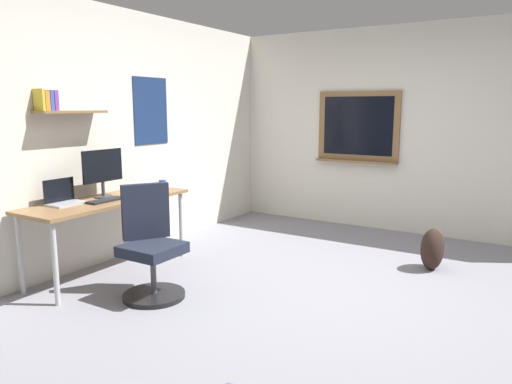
# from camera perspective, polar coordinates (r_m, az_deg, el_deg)

# --- Properties ---
(ground_plane) EXTENTS (5.20, 5.20, 0.00)m
(ground_plane) POSITION_cam_1_polar(r_m,az_deg,el_deg) (4.32, 9.61, -11.74)
(ground_plane) COLOR gray
(ground_plane) RESTS_ON ground
(wall_back) EXTENTS (5.00, 0.30, 2.60)m
(wall_back) POSITION_cam_1_polar(r_m,az_deg,el_deg) (5.42, -14.87, 6.65)
(wall_back) COLOR silver
(wall_back) RESTS_ON ground
(wall_right) EXTENTS (0.22, 5.00, 2.60)m
(wall_right) POSITION_cam_1_polar(r_m,az_deg,el_deg) (6.37, 18.14, 6.93)
(wall_right) COLOR silver
(wall_right) RESTS_ON ground
(desk) EXTENTS (1.66, 0.59, 0.73)m
(desk) POSITION_cam_1_polar(r_m,az_deg,el_deg) (4.78, -17.18, -1.63)
(desk) COLOR olive
(desk) RESTS_ON ground
(office_chair) EXTENTS (0.56, 0.57, 0.95)m
(office_chair) POSITION_cam_1_polar(r_m,az_deg,el_deg) (4.18, -12.40, -6.66)
(office_chair) COLOR black
(office_chair) RESTS_ON ground
(laptop) EXTENTS (0.31, 0.21, 0.23)m
(laptop) POSITION_cam_1_polar(r_m,az_deg,el_deg) (4.64, -21.90, -0.69)
(laptop) COLOR #ADAFB5
(laptop) RESTS_ON desk
(monitor_primary) EXTENTS (0.46, 0.17, 0.46)m
(monitor_primary) POSITION_cam_1_polar(r_m,az_deg,el_deg) (4.82, -17.76, 2.54)
(monitor_primary) COLOR #38383D
(monitor_primary) RESTS_ON desk
(keyboard) EXTENTS (0.37, 0.13, 0.02)m
(keyboard) POSITION_cam_1_polar(r_m,az_deg,el_deg) (4.65, -17.39, -0.94)
(keyboard) COLOR black
(keyboard) RESTS_ON desk
(computer_mouse) EXTENTS (0.10, 0.06, 0.03)m
(computer_mouse) POSITION_cam_1_polar(r_m,az_deg,el_deg) (4.84, -14.91, -0.33)
(computer_mouse) COLOR #262628
(computer_mouse) RESTS_ON desk
(coffee_mug) EXTENTS (0.08, 0.08, 0.09)m
(coffee_mug) POSITION_cam_1_polar(r_m,az_deg,el_deg) (5.24, -11.07, 0.93)
(coffee_mug) COLOR #334CA5
(coffee_mug) RESTS_ON desk
(backpack) EXTENTS (0.32, 0.22, 0.41)m
(backpack) POSITION_cam_1_polar(r_m,az_deg,el_deg) (5.09, 20.22, -6.39)
(backpack) COLOR black
(backpack) RESTS_ON ground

